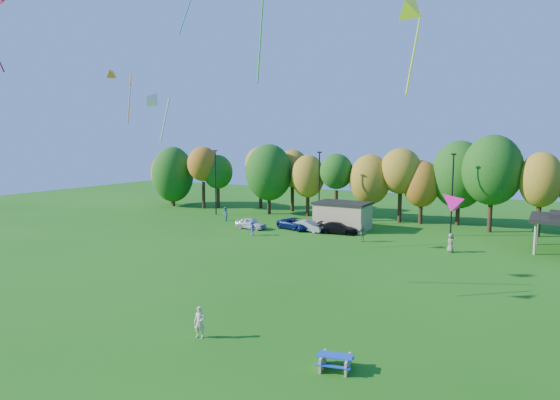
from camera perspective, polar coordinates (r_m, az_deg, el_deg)
The scene contains 18 objects.
ground at distance 23.05m, azimuth -6.34°, elevation -20.59°, with size 160.00×160.00×0.00m, color #19600F.
tree_line at distance 63.60m, azimuth 17.32°, elevation 2.41°, with size 93.57×10.55×11.15m.
lamp_posts at distance 57.72m, azimuth 19.09°, elevation 0.89°, with size 64.50×0.25×9.09m.
utility_building at distance 59.50m, azimuth 7.17°, elevation -1.77°, with size 6.30×4.30×3.25m.
picnic_table at distance 24.46m, azimuth 6.30°, elevation -17.82°, with size 1.88×1.67×0.71m.
kite_flyer at distance 27.91m, azimuth -9.17°, elevation -13.65°, with size 0.63×0.41×1.72m, color beige.
car_a at distance 59.45m, azimuth -3.35°, elevation -2.69°, with size 1.57×3.89×1.33m, color silver.
car_b at distance 57.81m, azimuth 3.26°, elevation -2.99°, with size 1.35×3.88×1.28m, color #A3A3A8.
car_c at distance 58.99m, azimuth 1.83°, elevation -2.75°, with size 2.22×4.82×1.34m, color navy.
car_d at distance 56.78m, azimuth 6.63°, elevation -3.20°, with size 1.81×4.45×1.29m, color black.
far_person_0 at distance 55.51m, azimuth -3.20°, elevation -3.21°, with size 1.07×0.61×1.65m, color #544DAA.
far_person_1 at distance 52.74m, azimuth 9.36°, elevation -3.75°, with size 1.06×0.44×1.80m, color #6E804E.
far_person_2 at distance 65.50m, azimuth -6.28°, elevation -1.61°, with size 0.87×0.68×1.78m, color #4E7DAB.
far_person_3 at distance 49.93m, azimuth 18.93°, elevation -4.64°, with size 0.89×0.58×1.81m, color #798057.
kite_0 at distance 49.93m, azimuth -18.56°, elevation 13.47°, with size 2.08×2.96×5.33m.
kite_1 at distance 23.07m, azimuth 18.85°, elevation -0.03°, with size 1.34×1.07×1.25m.
kite_5 at distance 29.60m, azimuth 14.86°, elevation 20.54°, with size 1.74×3.46×5.60m.
kite_11 at distance 32.87m, azimuth -14.20°, elevation 11.18°, with size 1.09×2.17×3.45m.
Camera 1 is at (11.98, -16.56, 10.66)m, focal length 32.00 mm.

